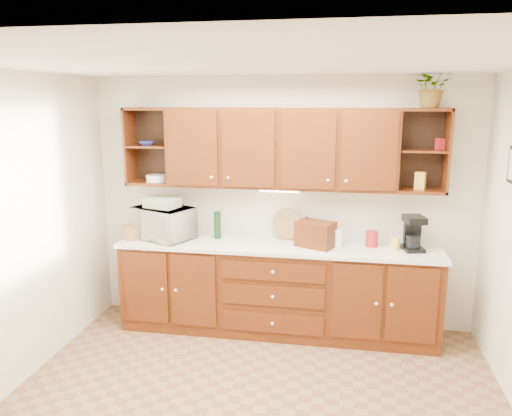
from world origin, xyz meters
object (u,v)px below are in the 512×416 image
at_px(microwave, 163,223).
at_px(bread_box, 315,234).
at_px(coffee_maker, 413,233).
at_px(potted_plant, 433,86).

xyz_separation_m(microwave, bread_box, (1.59, -0.04, -0.04)).
height_order(microwave, coffee_maker, coffee_maker).
distance_m(microwave, bread_box, 1.59).
xyz_separation_m(bread_box, coffee_maker, (0.94, 0.06, 0.03)).
distance_m(bread_box, coffee_maker, 0.94).
bearing_deg(coffee_maker, microwave, 168.65).
height_order(bread_box, coffee_maker, coffee_maker).
bearing_deg(bread_box, potted_plant, 30.31).
distance_m(microwave, coffee_maker, 2.52).
distance_m(microwave, potted_plant, 2.96).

